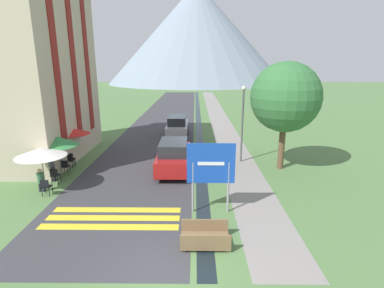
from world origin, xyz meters
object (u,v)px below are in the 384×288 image
object	(u,v)px
person_seated_far	(41,179)
footbridge	(205,238)
cafe_chair_far_right	(71,158)
cafe_umbrella_rear_red	(73,131)
hotel_building	(31,60)
cafe_chair_far_left	(70,160)
cafe_chair_near_right	(55,174)
person_standing_terrace	(51,164)
cafe_umbrella_front_white	(41,152)
streetlamp	(243,117)
road_sign	(211,168)
cafe_umbrella_middle_green	(58,141)
cafe_chair_nearest	(46,186)
tree_by_path	(286,97)
parked_car_far	(177,126)
parked_car_near	(174,156)
cafe_chair_middle	(65,166)

from	to	relation	value
person_seated_far	footbridge	bearing A→B (deg)	-28.90
cafe_chair_far_right	cafe_umbrella_rear_red	world-z (taller)	cafe_umbrella_rear_red
hotel_building	cafe_chair_far_left	world-z (taller)	hotel_building
cafe_chair_far_left	person_seated_far	distance (m)	3.49
cafe_chair_near_right	person_standing_terrace	size ratio (longest dim) A/B	0.49
footbridge	person_standing_terrace	xyz separation A→B (m)	(-7.96, 5.68, 0.78)
hotel_building	footbridge	bearing A→B (deg)	-43.35
cafe_umbrella_front_white	streetlamp	distance (m)	11.45
person_seated_far	cafe_chair_far_left	bearing A→B (deg)	90.21
road_sign	cafe_umbrella_middle_green	world-z (taller)	road_sign
cafe_chair_near_right	cafe_umbrella_rear_red	distance (m)	4.06
cafe_chair_far_left	cafe_chair_nearest	bearing A→B (deg)	-63.19
streetlamp	tree_by_path	xyz separation A→B (m)	(2.19, -1.27, 1.38)
cafe_umbrella_front_white	cafe_umbrella_middle_green	world-z (taller)	cafe_umbrella_middle_green
cafe_chair_far_right	cafe_umbrella_middle_green	world-z (taller)	cafe_umbrella_middle_green
parked_car_far	footbridge	bearing A→B (deg)	-83.26
person_standing_terrace	cafe_chair_nearest	bearing A→B (deg)	-73.69
person_seated_far	person_standing_terrace	bearing A→B (deg)	92.32
road_sign	cafe_chair_near_right	world-z (taller)	road_sign
person_seated_far	tree_by_path	bearing A→B (deg)	15.74
road_sign	parked_car_far	world-z (taller)	road_sign
cafe_umbrella_middle_green	person_seated_far	distance (m)	2.64
cafe_chair_nearest	cafe_chair_far_right	bearing A→B (deg)	109.70
cafe_chair_near_right	cafe_umbrella_front_white	bearing A→B (deg)	-77.96
parked_car_near	tree_by_path	distance (m)	7.22
person_standing_terrace	hotel_building	bearing A→B (deg)	121.37
hotel_building	cafe_chair_nearest	distance (m)	9.05
footbridge	cafe_umbrella_middle_green	bearing A→B (deg)	140.06
tree_by_path	cafe_umbrella_rear_red	bearing A→B (deg)	174.73
parked_car_near	cafe_umbrella_rear_red	world-z (taller)	cafe_umbrella_rear_red
parked_car_near	tree_by_path	bearing A→B (deg)	4.53
cafe_umbrella_middle_green	hotel_building	bearing A→B (deg)	128.37
cafe_umbrella_middle_green	streetlamp	distance (m)	10.88
parked_car_near	person_seated_far	size ratio (longest dim) A/B	3.81
cafe_umbrella_front_white	cafe_umbrella_rear_red	world-z (taller)	cafe_umbrella_front_white
parked_car_far	cafe_chair_nearest	xyz separation A→B (m)	(-5.53, -12.14, -0.40)
footbridge	person_standing_terrace	size ratio (longest dim) A/B	0.98
person_seated_far	tree_by_path	distance (m)	13.66
cafe_chair_middle	cafe_chair_far_left	bearing A→B (deg)	97.45
person_seated_far	tree_by_path	world-z (taller)	tree_by_path
cafe_umbrella_front_white	cafe_chair_middle	bearing A→B (deg)	88.00
cafe_chair_middle	streetlamp	bearing A→B (deg)	11.30
cafe_chair_near_right	cafe_umbrella_front_white	xyz separation A→B (m)	(-0.13, -0.84, 1.46)
cafe_umbrella_front_white	parked_car_far	bearing A→B (deg)	62.67
cafe_chair_middle	tree_by_path	bearing A→B (deg)	3.35
cafe_chair_nearest	person_seated_far	distance (m)	0.73
tree_by_path	footbridge	bearing A→B (deg)	-121.07
parked_car_near	cafe_umbrella_front_white	xyz separation A→B (m)	(-6.21, -2.91, 1.06)
person_seated_far	streetlamp	distance (m)	11.77
road_sign	cafe_chair_far_left	distance (m)	9.98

